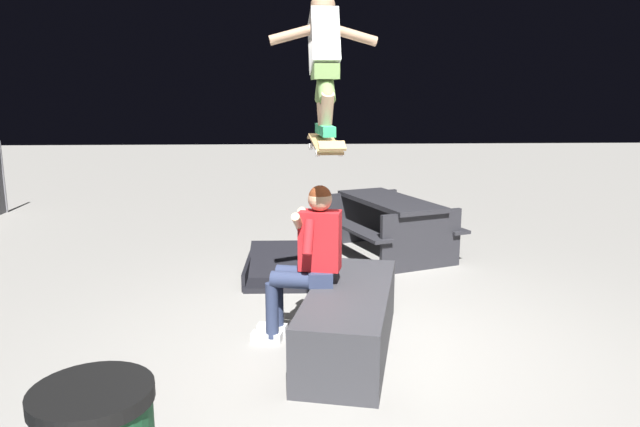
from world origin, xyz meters
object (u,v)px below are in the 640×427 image
Objects in this scene: person_sitting_on_ledge at (307,255)px; ledge_box_main at (349,319)px; kicker_ramp at (290,272)px; skater_airborne at (324,57)px; skateboard at (325,144)px; picnic_table_back at (389,217)px.

ledge_box_main is at bearing -120.81° from person_sitting_on_ledge.
skater_airborne is at bearing -169.71° from kicker_ramp.
skateboard is 0.90× the size of kicker_ramp.
picnic_table_back is at bearing -54.23° from kicker_ramp.
skater_airborne reaches higher than skateboard.
skateboard is 0.50× the size of picnic_table_back.
person_sitting_on_ledge is 1.32× the size of skateboard.
skateboard reaches higher than ledge_box_main.
skater_airborne reaches higher than kicker_ramp.
skateboard is at bearing 38.59° from ledge_box_main.
skater_airborne is (0.09, -0.15, 1.62)m from person_sitting_on_ledge.
skater_airborne is 3.36m from picnic_table_back.
person_sitting_on_ledge is 0.94m from skateboard.
ledge_box_main is at bearing 164.40° from picnic_table_back.
picnic_table_back is (2.69, -1.15, -0.26)m from person_sitting_on_ledge.
person_sitting_on_ledge reaches higher than kicker_ramp.
kicker_ramp is (1.71, 0.30, -1.63)m from skateboard.
skater_airborne is at bearing 33.36° from ledge_box_main.
skateboard is at bearing -176.50° from skater_airborne.
kicker_ramp is at bearing 10.29° from skater_airborne.
skater_airborne is 2.86m from kicker_ramp.
picnic_table_back is at bearing -20.68° from skateboard.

